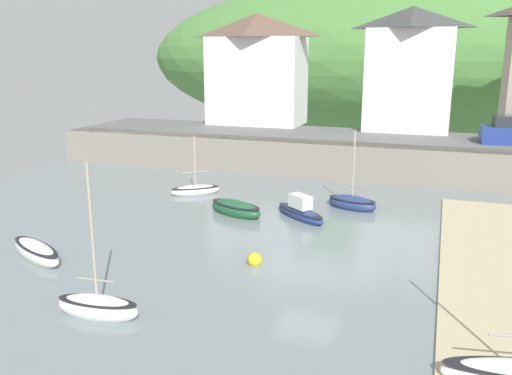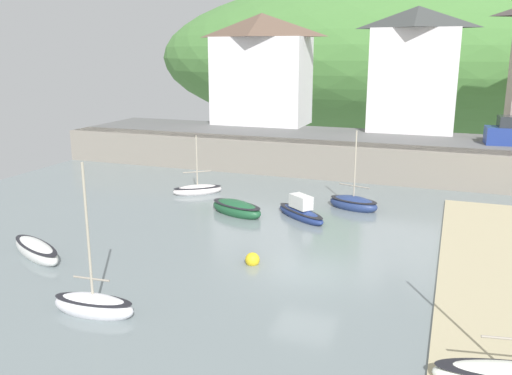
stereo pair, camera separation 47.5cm
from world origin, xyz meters
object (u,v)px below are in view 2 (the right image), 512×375
(sailboat_far_left, at_px, (353,203))
(mooring_buoy, at_px, (252,260))
(sailboat_blue_trim, at_px, (36,250))
(motorboat_with_cabin, at_px, (93,305))
(sailboat_white_hull, at_px, (301,212))
(waterfront_building_left, at_px, (262,69))
(fishing_boat_green, at_px, (198,190))
(waterfront_building_centre, at_px, (414,69))
(rowboat_small_beached, at_px, (236,209))

(sailboat_far_left, height_order, mooring_buoy, sailboat_far_left)
(sailboat_blue_trim, height_order, mooring_buoy, sailboat_blue_trim)
(motorboat_with_cabin, xyz_separation_m, sailboat_white_hull, (3.64, 12.87, 0.02))
(sailboat_far_left, distance_m, mooring_buoy, 9.95)
(sailboat_white_hull, bearing_deg, sailboat_blue_trim, -96.29)
(waterfront_building_left, height_order, motorboat_with_cabin, waterfront_building_left)
(sailboat_blue_trim, bearing_deg, sailboat_white_hull, 71.30)
(waterfront_building_left, height_order, sailboat_far_left, waterfront_building_left)
(fishing_boat_green, bearing_deg, sailboat_far_left, -36.80)
(sailboat_white_hull, relative_size, mooring_buoy, 5.71)
(waterfront_building_centre, relative_size, fishing_boat_green, 2.52)
(fishing_boat_green, relative_size, sailboat_far_left, 0.82)
(waterfront_building_left, xyz_separation_m, motorboat_with_cabin, (5.12, -31.19, -6.83))
(sailboat_far_left, bearing_deg, waterfront_building_centre, 101.75)
(sailboat_blue_trim, height_order, sailboat_far_left, sailboat_far_left)
(rowboat_small_beached, bearing_deg, fishing_boat_green, 163.67)
(waterfront_building_left, distance_m, waterfront_building_centre, 12.73)
(waterfront_building_centre, xyz_separation_m, sailboat_blue_trim, (-13.20, -27.62, -6.99))
(fishing_boat_green, bearing_deg, mooring_buoy, -90.01)
(rowboat_small_beached, distance_m, mooring_buoy, 7.22)
(fishing_boat_green, height_order, sailboat_white_hull, fishing_boat_green)
(rowboat_small_beached, distance_m, sailboat_far_left, 6.63)
(waterfront_building_centre, relative_size, sailboat_white_hull, 2.73)
(waterfront_building_left, height_order, sailboat_blue_trim, waterfront_building_left)
(motorboat_with_cabin, distance_m, sailboat_far_left, 16.72)
(sailboat_blue_trim, xyz_separation_m, motorboat_with_cabin, (5.60, -3.57, 0.04))
(waterfront_building_centre, height_order, sailboat_white_hull, waterfront_building_centre)
(waterfront_building_centre, height_order, sailboat_far_left, waterfront_building_centre)
(waterfront_building_left, bearing_deg, rowboat_small_beached, -74.35)
(rowboat_small_beached, height_order, sailboat_white_hull, sailboat_white_hull)
(waterfront_building_centre, xyz_separation_m, sailboat_white_hull, (-3.97, -18.33, -6.93))
(mooring_buoy, bearing_deg, waterfront_building_left, 108.84)
(waterfront_building_centre, xyz_separation_m, mooring_buoy, (-4.13, -25.20, -7.09))
(waterfront_building_left, height_order, waterfront_building_centre, waterfront_building_centre)
(sailboat_white_hull, height_order, mooring_buoy, sailboat_white_hull)
(waterfront_building_centre, bearing_deg, fishing_boat_green, -126.07)
(sailboat_far_left, bearing_deg, sailboat_blue_trim, -115.88)
(sailboat_blue_trim, relative_size, mooring_buoy, 6.29)
(fishing_boat_green, distance_m, mooring_buoy, 12.02)
(fishing_boat_green, bearing_deg, sailboat_blue_trim, -135.75)
(motorboat_with_cabin, height_order, mooring_buoy, motorboat_with_cabin)
(motorboat_with_cabin, xyz_separation_m, sailboat_far_left, (5.94, 15.63, -0.02))
(waterfront_building_left, xyz_separation_m, sailboat_far_left, (11.06, -15.57, -6.85))
(fishing_boat_green, relative_size, sailboat_white_hull, 1.09)
(sailboat_white_hull, relative_size, sailboat_far_left, 0.76)
(motorboat_with_cabin, relative_size, fishing_boat_green, 1.43)
(sailboat_blue_trim, bearing_deg, waterfront_building_left, 115.12)
(rowboat_small_beached, bearing_deg, sailboat_white_hull, 30.49)
(sailboat_blue_trim, bearing_deg, sailboat_far_left, 72.37)
(waterfront_building_centre, relative_size, mooring_buoy, 15.59)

